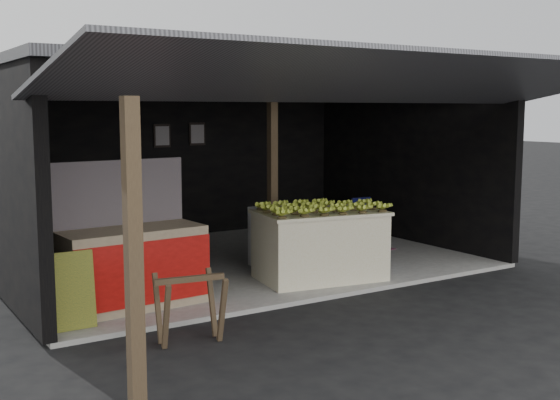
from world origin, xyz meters
TOP-DOWN VIEW (x-y plane):
  - ground at (0.00, 0.00)m, footprint 80.00×80.00m
  - concrete_slab at (0.00, 2.50)m, footprint 7.00×5.00m
  - shophouse at (0.00, 2.82)m, footprint 7.40×7.29m
  - banana_table at (0.38, 0.79)m, footprint 1.87×1.33m
  - banana_pile at (0.38, 0.79)m, footprint 1.73×1.21m
  - white_crate at (0.37, 1.82)m, footprint 0.80×0.56m
  - neighbor_stall at (-2.31, 0.87)m, footprint 1.73×0.88m
  - green_signboard at (-3.20, 0.35)m, footprint 0.56×0.13m
  - sawhorse at (-2.23, -0.59)m, footprint 0.73×0.71m
  - water_barrel at (1.31, 1.01)m, footprint 0.31×0.31m
  - plastic_chair at (2.50, 2.44)m, footprint 0.41×0.41m
  - magenta_rug at (1.89, 2.21)m, footprint 1.60×1.16m
  - picture_frames at (-0.17, 4.89)m, footprint 1.62×0.04m

SIDE VIEW (x-z plane):
  - ground at x=0.00m, z-range 0.00..0.00m
  - concrete_slab at x=0.00m, z-range 0.00..0.06m
  - magenta_rug at x=1.89m, z-range 0.06..0.07m
  - water_barrel at x=1.31m, z-range 0.06..0.52m
  - sawhorse at x=-2.23m, z-range 0.09..0.80m
  - green_signboard at x=-3.20m, z-range 0.06..0.90m
  - white_crate at x=0.37m, z-range 0.06..0.95m
  - plastic_chair at x=2.50m, z-range 0.13..0.94m
  - banana_table at x=0.38m, z-range 0.06..1.02m
  - neighbor_stall at x=-2.31m, z-range -0.29..1.45m
  - banana_pile at x=0.38m, z-range 1.01..1.20m
  - picture_frames at x=-0.17m, z-range 1.70..2.16m
  - shophouse at x=0.00m, z-range 0.59..3.61m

